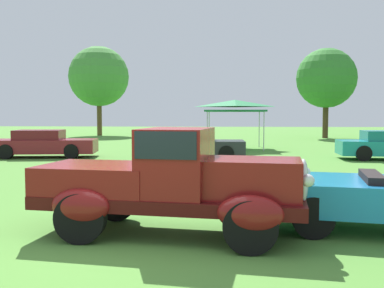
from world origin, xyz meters
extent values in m
plane|color=#4C8433|center=(0.00, 0.00, 0.00)|extent=(120.00, 120.00, 0.00)
cube|color=#400B0B|center=(0.37, 0.39, 0.56)|extent=(4.35, 1.98, 0.20)
cube|color=maroon|center=(1.61, 0.22, 0.94)|extent=(1.68, 1.28, 0.60)
ellipsoid|color=silver|center=(2.40, 0.12, 0.92)|extent=(0.23, 0.54, 0.68)
cube|color=maroon|center=(0.48, 0.37, 1.18)|extent=(1.17, 1.49, 1.04)
cube|color=black|center=(0.48, 0.37, 1.48)|extent=(1.09, 1.51, 0.40)
cube|color=maroon|center=(-0.81, 0.54, 0.86)|extent=(1.99, 1.63, 0.48)
ellipsoid|color=maroon|center=(1.77, 0.93, 0.56)|extent=(0.96, 0.48, 0.52)
ellipsoid|color=maroon|center=(1.58, -0.50, 0.56)|extent=(0.96, 0.48, 0.52)
ellipsoid|color=maroon|center=(-0.71, 1.26, 0.56)|extent=(0.96, 0.48, 0.52)
ellipsoid|color=maroon|center=(-0.90, -0.17, 0.56)|extent=(0.96, 0.48, 0.52)
sphere|color=silver|center=(2.50, 0.55, 1.00)|extent=(0.18, 0.18, 0.18)
sphere|color=silver|center=(2.39, -0.32, 1.00)|extent=(0.18, 0.18, 0.18)
cylinder|color=black|center=(1.77, 0.93, 0.38)|extent=(0.76, 0.24, 0.76)
cylinder|color=black|center=(1.58, -0.50, 0.38)|extent=(0.76, 0.24, 0.76)
cylinder|color=black|center=(-0.71, 1.26, 0.38)|extent=(0.76, 0.24, 0.76)
cylinder|color=black|center=(-0.90, -0.17, 0.38)|extent=(0.76, 0.24, 0.76)
cube|color=black|center=(3.67, 0.91, 0.81)|extent=(0.49, 1.23, 0.28)
cylinder|color=black|center=(2.87, 1.84, 0.33)|extent=(0.66, 0.20, 0.66)
cylinder|color=black|center=(2.60, 0.32, 0.33)|extent=(0.66, 0.20, 0.66)
cube|color=maroon|center=(-6.76, 12.38, 0.50)|extent=(4.75, 2.29, 0.60)
cube|color=maroon|center=(-6.94, 12.35, 1.00)|extent=(2.19, 1.71, 0.44)
cylinder|color=black|center=(-5.29, 11.80, 0.32)|extent=(0.64, 0.22, 0.64)
cylinder|color=black|center=(-8.01, 11.43, 0.32)|extent=(0.64, 0.22, 0.64)
cube|color=#28282D|center=(0.13, 12.05, 0.50)|extent=(4.02, 1.83, 0.60)
cube|color=black|center=(-0.03, 12.04, 1.00)|extent=(1.79, 1.51, 0.44)
cylinder|color=black|center=(1.34, 11.32, 0.32)|extent=(0.64, 0.22, 0.64)
cylinder|color=black|center=(-1.03, 11.23, 0.32)|extent=(0.64, 0.22, 0.64)
cylinder|color=black|center=(6.95, 11.76, 0.32)|extent=(0.64, 0.22, 0.64)
cylinder|color=#B7B7BC|center=(3.32, 19.30, 1.02)|extent=(0.05, 0.05, 2.05)
cylinder|color=#B7B7BC|center=(3.32, 16.36, 1.02)|extent=(0.05, 0.05, 2.05)
cylinder|color=#B7B7BC|center=(0.38, 19.30, 1.02)|extent=(0.05, 0.05, 2.05)
cylinder|color=#B7B7BC|center=(0.38, 16.36, 1.02)|extent=(0.05, 0.05, 2.05)
cube|color=#1E703D|center=(1.85, 17.83, 2.10)|extent=(3.27, 3.27, 0.10)
pyramid|color=#1E703D|center=(1.85, 17.83, 2.52)|extent=(3.20, 3.20, 0.38)
cylinder|color=brown|center=(-9.96, 32.29, 1.91)|extent=(0.44, 0.44, 3.83)
sphere|color=#428938|center=(-9.96, 32.29, 5.30)|extent=(5.36, 5.36, 5.36)
cylinder|color=#47331E|center=(9.39, 29.18, 1.74)|extent=(0.44, 0.44, 3.48)
sphere|color=#337A2D|center=(9.39, 29.18, 4.78)|extent=(4.73, 4.73, 4.73)
camera|label=1|loc=(1.21, -6.42, 1.92)|focal=40.75mm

